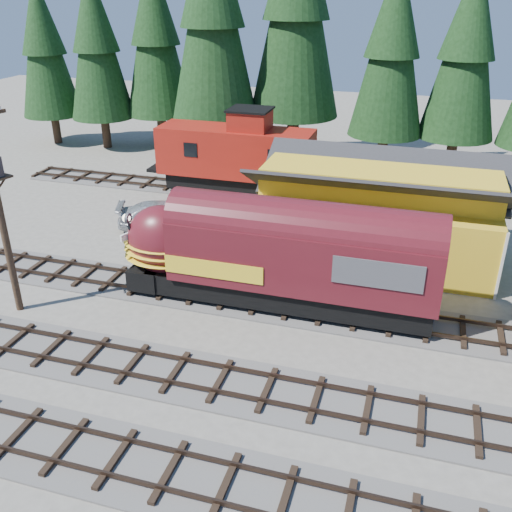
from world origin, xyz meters
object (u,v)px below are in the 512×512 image
(pickup_truck_a, at_px, (214,229))
(pickup_truck_b, at_px, (165,216))
(depot, at_px, (377,205))
(locomotive, at_px, (269,259))
(caboose, at_px, (236,155))

(pickup_truck_a, bearing_deg, pickup_truck_b, 71.79)
(depot, xyz_separation_m, locomotive, (-4.03, -6.50, -0.63))
(depot, distance_m, pickup_truck_b, 12.55)
(depot, relative_size, caboose, 1.22)
(locomotive, relative_size, pickup_truck_b, 2.63)
(locomotive, xyz_separation_m, pickup_truck_b, (-8.33, 6.87, -1.53))
(locomotive, height_order, caboose, caboose)
(pickup_truck_b, bearing_deg, caboose, -37.56)
(locomotive, bearing_deg, pickup_truck_b, 140.48)
(depot, bearing_deg, locomotive, -121.78)
(depot, height_order, caboose, caboose)
(locomotive, relative_size, caboose, 1.37)
(pickup_truck_a, relative_size, pickup_truck_b, 1.23)
(depot, distance_m, pickup_truck_a, 8.97)
(caboose, distance_m, pickup_truck_b, 7.69)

